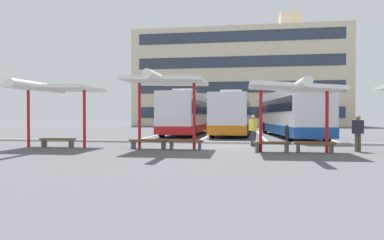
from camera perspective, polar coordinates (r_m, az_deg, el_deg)
ground_plane at (r=16.92m, az=6.62°, el=-4.60°), size 160.00×160.00×0.00m
terminal_building at (r=54.27m, az=7.99°, el=6.93°), size 32.18×10.74×17.46m
coach_bus_0 at (r=27.73m, az=-0.69°, el=1.06°), size 2.91×11.30×3.63m
coach_bus_1 at (r=27.44m, az=7.05°, el=0.90°), size 3.19×11.39×3.51m
coach_bus_2 at (r=25.48m, az=16.52°, el=1.06°), size 3.61×12.21×3.67m
lane_stripe_0 at (r=27.39m, az=-5.78°, el=-2.52°), size 0.16×14.00×0.01m
lane_stripe_1 at (r=26.68m, az=2.87°, el=-2.60°), size 0.16×14.00×0.01m
lane_stripe_2 at (r=26.59m, az=11.78°, el=-2.63°), size 0.16×14.00×0.01m
lane_stripe_3 at (r=27.14m, az=20.54°, el=-2.60°), size 0.16×14.00×0.01m
waiting_shelter_0 at (r=17.52m, az=-22.78°, el=4.89°), size 3.98×4.82×3.08m
bench_0 at (r=17.88m, az=-22.05°, el=-3.28°), size 1.75×0.45×0.45m
waiting_shelter_1 at (r=15.35m, az=-4.64°, el=6.44°), size 3.62×4.86×3.34m
bench_1 at (r=15.89m, az=-7.51°, el=-3.72°), size 1.86×0.61×0.45m
bench_2 at (r=15.45m, az=-1.11°, el=-3.87°), size 1.63×0.43×0.45m
waiting_shelter_2 at (r=14.62m, az=17.18°, el=5.15°), size 3.74×4.46×2.99m
bench_3 at (r=14.78m, az=13.53°, el=-4.11°), size 1.59×0.58×0.45m
bench_4 at (r=15.19m, az=20.27°, el=-3.99°), size 1.67×0.46×0.45m
platform_kerb at (r=18.81m, az=6.82°, el=-3.87°), size 44.00×0.24×0.12m
waiting_passenger_0 at (r=17.41m, az=10.43°, el=-1.42°), size 0.42×0.51×1.61m
waiting_passenger_1 at (r=16.26m, az=26.58°, el=-1.67°), size 0.51×0.41×1.60m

